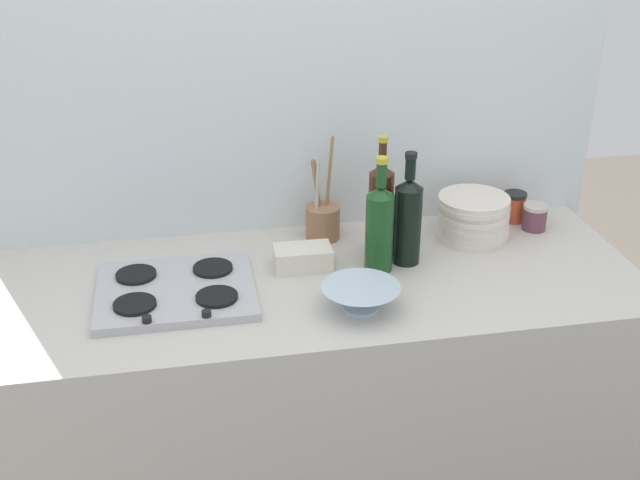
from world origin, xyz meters
name	(u,v)px	position (x,y,z in m)	size (l,w,h in m)	color
counter_block	(320,409)	(0.00, 0.00, 0.45)	(1.80, 0.70, 0.90)	beige
backsplash_panel	(297,159)	(0.00, 0.38, 1.11)	(1.90, 0.06, 2.23)	silver
stovetop_hob	(176,290)	(-0.39, -0.02, 0.91)	(0.42, 0.36, 0.04)	#B2B2B7
plate_stack	(473,217)	(0.51, 0.18, 0.97)	(0.22, 0.22, 0.13)	silver
wine_bottle_leftmost	(380,226)	(0.17, 0.03, 1.03)	(0.08, 0.08, 0.34)	#19471E
wine_bottle_mid_left	(408,219)	(0.26, 0.06, 1.03)	(0.08, 0.08, 0.33)	black
wine_bottle_mid_right	(381,207)	(0.20, 0.13, 1.04)	(0.07, 0.07, 0.36)	#472314
mixing_bowl	(361,297)	(0.07, -0.18, 0.94)	(0.20, 0.20, 0.07)	silver
butter_dish	(303,258)	(-0.04, 0.07, 0.93)	(0.16, 0.09, 0.06)	silver
utensil_crock	(323,220)	(0.06, 0.26, 0.96)	(0.10, 0.10, 0.31)	#996B4C
condiment_jar_front	(535,217)	(0.72, 0.20, 0.94)	(0.08, 0.08, 0.08)	#66384C
condiment_jar_rear	(514,207)	(0.68, 0.27, 0.95)	(0.07, 0.07, 0.10)	#C64C2D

